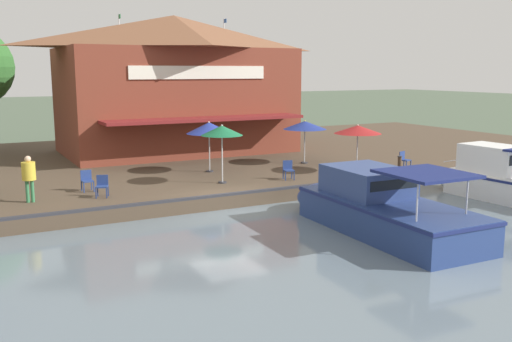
# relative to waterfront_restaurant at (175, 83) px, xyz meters

# --- Properties ---
(ground_plane) EXTENTS (220.00, 220.00, 0.00)m
(ground_plane) POSITION_rel_waterfront_restaurant_xyz_m (13.05, -2.67, -4.70)
(ground_plane) COLOR #4C5B47
(quay_deck) EXTENTS (22.00, 56.00, 0.60)m
(quay_deck) POSITION_rel_waterfront_restaurant_xyz_m (2.05, -2.67, -4.40)
(quay_deck) COLOR #4C3D2D
(quay_deck) RESTS_ON ground
(quay_edge_fender) EXTENTS (0.20, 50.40, 0.10)m
(quay_edge_fender) POSITION_rel_waterfront_restaurant_xyz_m (12.95, -2.67, -4.05)
(quay_edge_fender) COLOR #2D2D33
(quay_edge_fender) RESTS_ON quay_deck
(waterfront_restaurant) EXTENTS (9.66, 13.67, 8.06)m
(waterfront_restaurant) POSITION_rel_waterfront_restaurant_xyz_m (0.00, 0.00, 0.00)
(waterfront_restaurant) COLOR brown
(waterfront_restaurant) RESTS_ON quay_deck
(patio_umbrella_far_corner) EXTENTS (2.28, 2.28, 2.31)m
(patio_umbrella_far_corner) POSITION_rel_waterfront_restaurant_xyz_m (11.01, 5.19, -2.03)
(patio_umbrella_far_corner) COLOR #B7B7B7
(patio_umbrella_far_corner) RESTS_ON quay_deck
(patio_umbrella_by_entrance) EXTENTS (2.19, 2.19, 2.45)m
(patio_umbrella_by_entrance) POSITION_rel_waterfront_restaurant_xyz_m (7.66, -1.12, -1.96)
(patio_umbrella_by_entrance) COLOR #B7B7B7
(patio_umbrella_by_entrance) RESTS_ON quay_deck
(patio_umbrella_back_row) EXTENTS (2.28, 2.28, 2.28)m
(patio_umbrella_back_row) POSITION_rel_waterfront_restaurant_xyz_m (7.63, 4.35, -2.07)
(patio_umbrella_back_row) COLOR #B7B7B7
(patio_umbrella_back_row) RESTS_ON quay_deck
(patio_umbrella_mid_patio_right) EXTENTS (1.82, 1.82, 2.57)m
(patio_umbrella_mid_patio_right) POSITION_rel_waterfront_restaurant_xyz_m (10.53, -1.75, -1.80)
(patio_umbrella_mid_patio_right) COLOR #B7B7B7
(patio_umbrella_mid_patio_right) RESTS_ON quay_deck
(cafe_chair_under_first_umbrella) EXTENTS (0.46, 0.46, 0.85)m
(cafe_chair_under_first_umbrella) POSITION_rel_waterfront_restaurant_xyz_m (9.48, -7.33, -3.62)
(cafe_chair_under_first_umbrella) COLOR navy
(cafe_chair_under_first_umbrella) RESTS_ON quay_deck
(cafe_chair_facing_river) EXTENTS (0.57, 0.57, 0.85)m
(cafe_chair_facing_river) POSITION_rel_waterfront_restaurant_xyz_m (10.88, -7.04, -3.62)
(cafe_chair_facing_river) COLOR navy
(cafe_chair_facing_river) RESTS_ON quay_deck
(cafe_chair_mid_patio) EXTENTS (0.54, 0.54, 0.85)m
(cafe_chair_mid_patio) POSITION_rel_waterfront_restaurant_xyz_m (11.13, 1.24, -3.62)
(cafe_chair_mid_patio) COLOR navy
(cafe_chair_mid_patio) RESTS_ON quay_deck
(cafe_chair_far_corner_seat) EXTENTS (0.54, 0.54, 0.85)m
(cafe_chair_far_corner_seat) POSITION_rel_waterfront_restaurant_xyz_m (11.32, 7.91, -3.62)
(cafe_chair_far_corner_seat) COLOR navy
(cafe_chair_far_corner_seat) RESTS_ON quay_deck
(person_mid_patio) EXTENTS (0.50, 0.50, 1.75)m
(person_mid_patio) POSITION_rel_waterfront_restaurant_xyz_m (10.55, -9.63, -2.99)
(person_mid_patio) COLOR #337547
(person_mid_patio) RESTS_ON quay_deck
(motorboat_nearest_quay) EXTENTS (8.25, 2.99, 2.34)m
(motorboat_nearest_quay) POSITION_rel_waterfront_restaurant_xyz_m (17.80, 0.64, -3.85)
(motorboat_nearest_quay) COLOR navy
(motorboat_nearest_quay) RESTS_ON river_water
(motorboat_outer_channel) EXTENTS (6.29, 2.44, 2.25)m
(motorboat_outer_channel) POSITION_rel_waterfront_restaurant_xyz_m (16.58, 8.35, -3.78)
(motorboat_outer_channel) COLOR white
(motorboat_outer_channel) RESTS_ON river_water
(mooring_post) EXTENTS (0.22, 0.22, 0.92)m
(mooring_post) POSITION_rel_waterfront_restaurant_xyz_m (12.70, 6.38, -3.63)
(mooring_post) COLOR #473323
(mooring_post) RESTS_ON quay_deck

